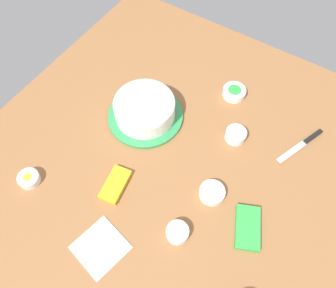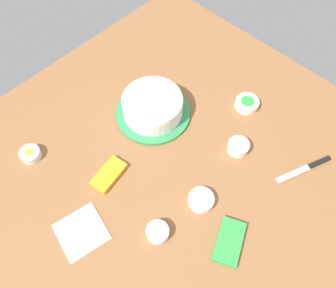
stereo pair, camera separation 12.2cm
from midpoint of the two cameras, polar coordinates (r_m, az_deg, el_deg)
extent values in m
plane|color=#936038|center=(1.22, -0.54, -4.34)|extent=(1.54, 1.54, 0.00)
cylinder|color=#339351|center=(1.34, -6.59, 4.68)|extent=(0.30, 0.30, 0.01)
cylinder|color=brown|center=(1.30, -6.76, 5.65)|extent=(0.22, 0.22, 0.06)
cylinder|color=white|center=(1.30, -6.78, 5.78)|extent=(0.24, 0.24, 0.07)
ellipsoid|color=white|center=(1.26, -6.99, 6.97)|extent=(0.24, 0.24, 0.03)
cube|color=silver|center=(1.30, 18.28, -1.56)|extent=(0.14, 0.07, 0.00)
cube|color=black|center=(1.37, 21.65, 0.98)|extent=(0.10, 0.05, 0.01)
cylinder|color=white|center=(1.11, -1.60, -15.48)|extent=(0.08, 0.08, 0.04)
cylinder|color=pink|center=(1.11, -1.60, -15.47)|extent=(0.06, 0.06, 0.01)
ellipsoid|color=pink|center=(1.10, -1.61, -15.38)|extent=(0.05, 0.05, 0.02)
cylinder|color=white|center=(1.31, -25.60, -5.73)|extent=(0.08, 0.08, 0.03)
cylinder|color=yellow|center=(1.31, -25.61, -5.72)|extent=(0.06, 0.06, 0.01)
ellipsoid|color=yellow|center=(1.30, -25.73, -5.59)|extent=(0.05, 0.05, 0.02)
cylinder|color=white|center=(1.28, 9.07, 1.33)|extent=(0.08, 0.08, 0.04)
cylinder|color=#B251C6|center=(1.28, 9.06, 1.29)|extent=(0.07, 0.07, 0.01)
ellipsoid|color=#B251C6|center=(1.27, 9.10, 1.46)|extent=(0.06, 0.06, 0.02)
cylinder|color=white|center=(1.41, 9.01, 8.71)|extent=(0.10, 0.10, 0.03)
cylinder|color=green|center=(1.40, 9.03, 8.81)|extent=(0.08, 0.08, 0.01)
ellipsoid|color=green|center=(1.40, 9.07, 8.99)|extent=(0.07, 0.07, 0.02)
cylinder|color=white|center=(1.16, 4.68, -8.75)|extent=(0.09, 0.09, 0.03)
cylinder|color=orange|center=(1.16, 4.67, -8.79)|extent=(0.08, 0.08, 0.01)
ellipsoid|color=orange|center=(1.16, 4.70, -8.66)|extent=(0.06, 0.06, 0.02)
cube|color=green|center=(1.14, 10.69, -14.43)|extent=(0.17, 0.13, 0.02)
cube|color=yellow|center=(1.20, -12.08, -7.21)|extent=(0.14, 0.09, 0.02)
cube|color=white|center=(1.15, -14.86, -17.30)|extent=(0.18, 0.18, 0.01)
camera|label=1|loc=(0.06, -92.87, -4.89)|focal=34.94mm
camera|label=2|loc=(0.06, 87.13, 4.89)|focal=34.94mm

